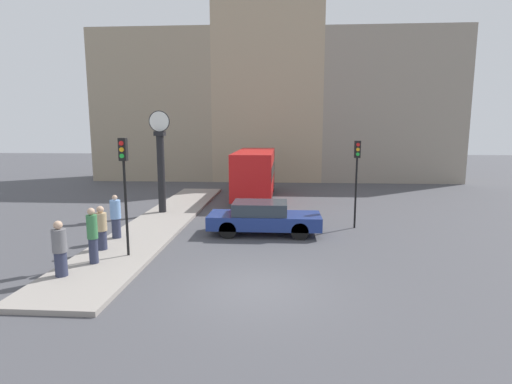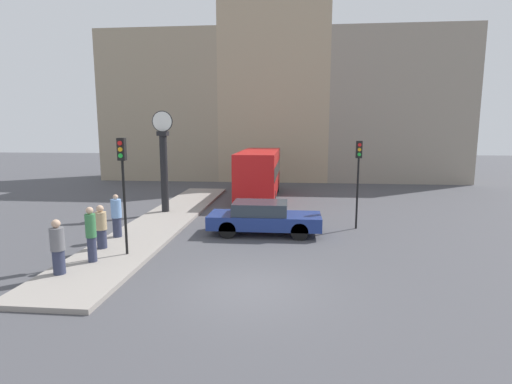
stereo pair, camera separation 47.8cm
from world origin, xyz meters
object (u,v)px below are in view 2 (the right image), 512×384
pedestrian_blue_stripe (117,216)px  traffic_light_far (358,167)px  traffic_light_near (123,172)px  pedestrian_tan_coat (101,227)px  street_clock (164,164)px  pedestrian_grey_jacket (58,247)px  bus_distant (259,171)px  sedan_car (263,218)px  pedestrian_green_hoodie (91,234)px

pedestrian_blue_stripe → traffic_light_far: bearing=16.2°
traffic_light_near → pedestrian_tan_coat: (-1.20, 0.59, -2.09)m
street_clock → pedestrian_blue_stripe: street_clock is taller
traffic_light_near → pedestrian_grey_jacket: (-1.24, -2.06, -2.05)m
traffic_light_near → bus_distant: bearing=74.5°
pedestrian_grey_jacket → sedan_car: bearing=44.9°
street_clock → pedestrian_green_hoodie: size_ratio=2.85×
pedestrian_tan_coat → pedestrian_grey_jacket: pedestrian_grey_jacket is taller
sedan_car → traffic_light_far: bearing=18.2°
sedan_car → pedestrian_grey_jacket: 8.13m
pedestrian_tan_coat → pedestrian_blue_stripe: pedestrian_blue_stripe is taller
street_clock → pedestrian_grey_jacket: (-0.26, -9.27, -1.69)m
sedan_car → traffic_light_near: size_ratio=1.18×
traffic_light_far → street_clock: bearing=167.3°
bus_distant → pedestrian_tan_coat: size_ratio=5.13×
traffic_light_near → sedan_car: bearing=39.2°
traffic_light_near → pedestrian_green_hoodie: 2.28m
street_clock → pedestrian_blue_stripe: 5.34m
street_clock → pedestrian_grey_jacket: bearing=-91.6°
bus_distant → pedestrian_blue_stripe: bus_distant is taller
traffic_light_far → sedan_car: bearing=-161.8°
bus_distant → pedestrian_blue_stripe: (-4.86, -10.60, -0.73)m
traffic_light_near → traffic_light_far: (8.64, 5.04, -0.20)m
pedestrian_blue_stripe → pedestrian_green_hoodie: (0.52, -3.03, 0.07)m
sedan_car → bus_distant: 9.17m
pedestrian_tan_coat → pedestrian_green_hoodie: (0.40, -1.47, 0.14)m
sedan_car → pedestrian_grey_jacket: size_ratio=2.84×
traffic_light_far → pedestrian_green_hoodie: (-9.44, -5.92, -1.75)m
bus_distant → pedestrian_grey_jacket: size_ratio=4.90×
bus_distant → traffic_light_near: (-3.54, -12.75, 1.29)m
traffic_light_far → pedestrian_blue_stripe: size_ratio=2.27×
sedan_car → bus_distant: (-0.98, 9.07, 1.01)m
pedestrian_green_hoodie → street_clock: bearing=91.2°
pedestrian_tan_coat → pedestrian_green_hoodie: size_ratio=0.87×
traffic_light_near → street_clock: size_ratio=0.77×
bus_distant → traffic_light_far: 9.31m
pedestrian_blue_stripe → pedestrian_grey_jacket: (0.08, -4.20, -0.03)m
sedan_car → traffic_light_near: bearing=-140.8°
bus_distant → traffic_light_near: bearing=-105.5°
pedestrian_green_hoodie → pedestrian_grey_jacket: 1.26m
bus_distant → street_clock: (-4.52, -5.53, 0.93)m
traffic_light_far → pedestrian_green_hoodie: traffic_light_far is taller
pedestrian_tan_coat → pedestrian_grey_jacket: 2.65m
street_clock → pedestrian_green_hoodie: bearing=-88.8°
traffic_light_near → street_clock: bearing=97.7°
pedestrian_blue_stripe → sedan_car: bearing=14.7°
bus_distant → pedestrian_green_hoodie: bearing=-107.7°
traffic_light_far → pedestrian_grey_jacket: traffic_light_far is taller
pedestrian_green_hoodie → pedestrian_blue_stripe: bearing=99.7°
sedan_car → pedestrian_green_hoodie: pedestrian_green_hoodie is taller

